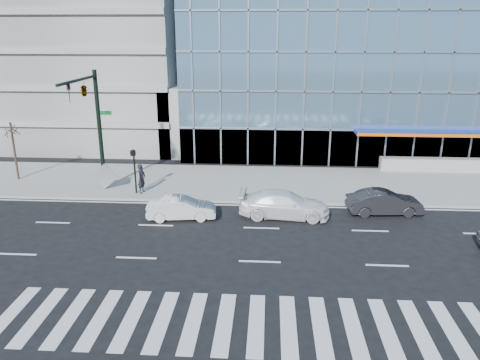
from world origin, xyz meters
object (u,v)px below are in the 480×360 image
object	(u,v)px
traffic_signal	(89,104)
ped_signal_post	(134,165)
street_tree_near	(11,130)
white_suv	(284,204)
pedestrian	(142,179)
white_sedan	(181,208)
tilted_panel	(104,176)
dark_sedan	(384,202)

from	to	relation	value
traffic_signal	ped_signal_post	distance (m)	4.75
street_tree_near	white_suv	size ratio (longest dim) A/B	0.80
ped_signal_post	pedestrian	size ratio (longest dim) A/B	1.52
white_sedan	tilted_panel	bearing A→B (deg)	46.32
white_sedan	white_suv	bearing A→B (deg)	-90.52
street_tree_near	dark_sedan	world-z (taller)	street_tree_near
white_suv	pedestrian	distance (m)	9.97
street_tree_near	white_suv	xyz separation A→B (m)	(19.29, -5.70, -3.01)
traffic_signal	tilted_panel	world-z (taller)	traffic_signal
traffic_signal	pedestrian	distance (m)	5.82
white_suv	dark_sedan	size ratio (longest dim) A/B	1.20
white_suv	dark_sedan	distance (m)	6.06
traffic_signal	street_tree_near	distance (m)	7.96
ped_signal_post	tilted_panel	size ratio (longest dim) A/B	2.31
white_suv	tilted_panel	world-z (taller)	tilted_panel
dark_sedan	tilted_panel	bearing A→B (deg)	75.66
dark_sedan	tilted_panel	distance (m)	18.38
dark_sedan	pedestrian	size ratio (longest dim) A/B	2.24
traffic_signal	dark_sedan	world-z (taller)	traffic_signal
dark_sedan	street_tree_near	bearing A→B (deg)	74.21
street_tree_near	pedestrian	xyz separation A→B (m)	(9.89, -2.40, -2.64)
traffic_signal	ped_signal_post	size ratio (longest dim) A/B	2.67
white_sedan	traffic_signal	bearing A→B (deg)	54.01
white_suv	street_tree_near	bearing A→B (deg)	76.43
tilted_panel	traffic_signal	bearing A→B (deg)	-101.95
traffic_signal	white_suv	bearing A→B (deg)	-12.70
tilted_panel	white_suv	bearing A→B (deg)	-20.95
traffic_signal	dark_sedan	xyz separation A→B (m)	(18.29, -1.93, -5.44)
dark_sedan	pedestrian	world-z (taller)	pedestrian
white_sedan	dark_sedan	bearing A→B (deg)	-89.87
street_tree_near	tilted_panel	distance (m)	7.88
traffic_signal	tilted_panel	size ratio (longest dim) A/B	6.15
ped_signal_post	white_suv	world-z (taller)	ped_signal_post
street_tree_near	tilted_panel	bearing A→B (deg)	-14.51
dark_sedan	pedestrian	bearing A→B (deg)	76.02
street_tree_near	dark_sedan	distance (m)	25.94
ped_signal_post	dark_sedan	bearing A→B (deg)	-8.32
street_tree_near	white_sedan	xyz separation A→B (m)	(13.29, -6.40, -3.12)
white_sedan	pedestrian	xyz separation A→B (m)	(-3.41, 3.99, 0.48)
ped_signal_post	white_sedan	bearing A→B (deg)	-45.34
traffic_signal	tilted_panel	bearing A→B (deg)	81.40
white_sedan	dark_sedan	size ratio (longest dim) A/B	0.90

